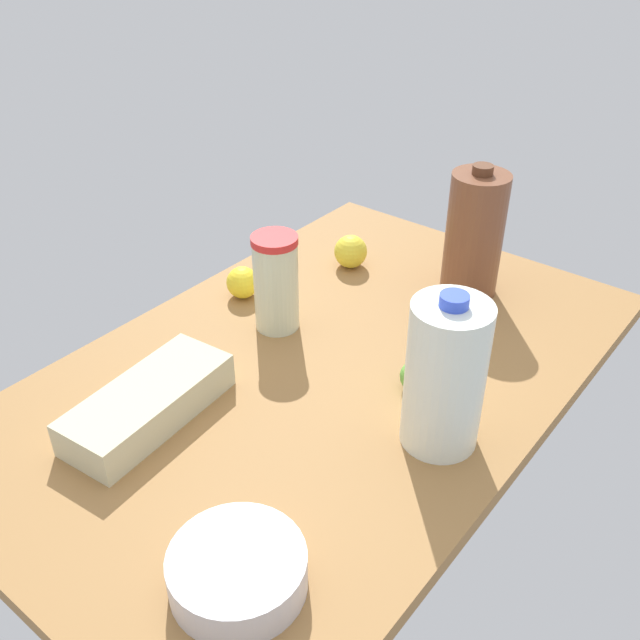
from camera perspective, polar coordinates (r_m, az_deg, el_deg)
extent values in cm
cube|color=olive|center=(126.76, 0.00, -4.34)|extent=(120.00, 76.00, 3.00)
cylinder|color=brown|center=(144.78, 12.23, 6.65)|extent=(11.38, 11.38, 25.38)
cylinder|color=#59331E|center=(139.35, 12.90, 11.64)|extent=(3.98, 3.98, 1.80)
cylinder|color=beige|center=(132.19, -3.53, 2.74)|extent=(8.33, 8.33, 17.59)
cylinder|color=red|center=(127.60, -3.67, 6.40)|extent=(8.58, 8.58, 1.40)
cube|color=beige|center=(116.79, -13.55, -6.48)|extent=(29.61, 14.32, 6.02)
cylinder|color=white|center=(105.72, 9.97, -4.46)|extent=(11.84, 11.84, 24.21)
cylinder|color=blue|center=(98.38, 10.69, 1.53)|extent=(4.14, 4.14, 1.80)
cylinder|color=silver|center=(92.75, -6.61, -19.32)|extent=(17.22, 17.22, 5.34)
sphere|color=yellow|center=(155.00, 2.47, 5.50)|extent=(7.17, 7.17, 7.17)
sphere|color=#63B23F|center=(120.50, 7.67, -4.48)|extent=(5.41, 5.41, 5.41)
sphere|color=yellow|center=(144.82, -6.22, 3.01)|extent=(6.51, 6.51, 6.51)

